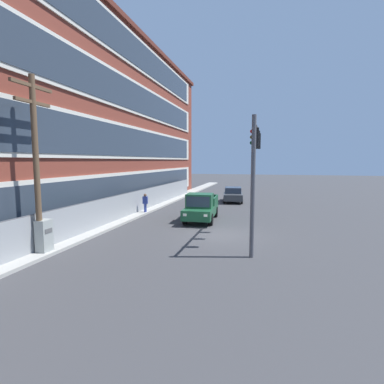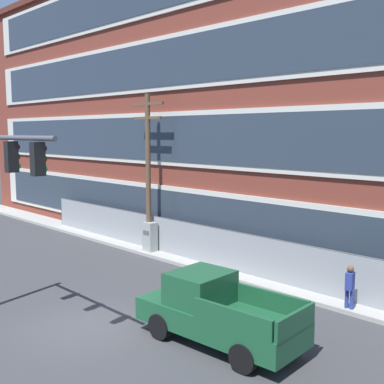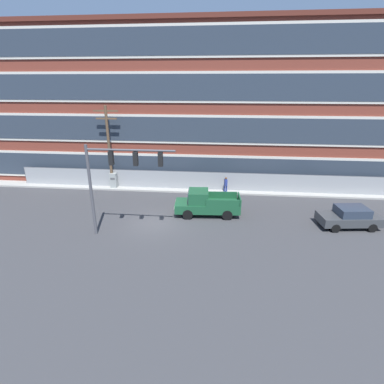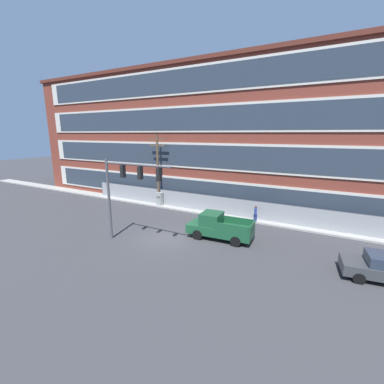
# 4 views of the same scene
# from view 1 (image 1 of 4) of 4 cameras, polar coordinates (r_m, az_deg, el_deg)

# --- Properties ---
(ground_plane) EXTENTS (160.00, 160.00, 0.00)m
(ground_plane) POSITION_cam_1_polar(r_m,az_deg,el_deg) (18.07, 5.33, -8.09)
(ground_plane) COLOR #38383A
(sidewalk_building_side) EXTENTS (80.00, 1.65, 0.16)m
(sidewalk_building_side) POSITION_cam_1_polar(r_m,az_deg,el_deg) (20.65, -16.33, -6.29)
(sidewalk_building_side) COLOR #9E9B93
(sidewalk_building_side) RESTS_ON ground
(brick_mill_building) EXTENTS (53.33, 10.83, 15.65)m
(brick_mill_building) POSITION_cam_1_polar(r_m,az_deg,el_deg) (23.85, -30.02, 13.51)
(brick_mill_building) COLOR brown
(brick_mill_building) RESTS_ON ground
(chain_link_fence) EXTENTS (36.32, 0.06, 1.94)m
(chain_link_fence) POSITION_cam_1_polar(r_m,az_deg,el_deg) (22.88, -13.05, -2.72)
(chain_link_fence) COLOR gray
(chain_link_fence) RESTS_ON ground
(traffic_signal_mast) EXTENTS (5.91, 0.43, 6.39)m
(traffic_signal_mast) POSITION_cam_1_polar(r_m,az_deg,el_deg) (15.39, 11.96, 6.93)
(traffic_signal_mast) COLOR #4C4C51
(traffic_signal_mast) RESTS_ON ground
(pickup_truck_dark_green) EXTENTS (5.32, 2.30, 2.06)m
(pickup_truck_dark_green) POSITION_cam_1_polar(r_m,az_deg,el_deg) (21.88, 1.74, -3.01)
(pickup_truck_dark_green) COLOR #194C2D
(pickup_truck_dark_green) RESTS_ON ground
(sedan_dark_grey) EXTENTS (4.49, 2.40, 1.56)m
(sedan_dark_grey) POSITION_cam_1_polar(r_m,az_deg,el_deg) (32.18, 7.82, -0.47)
(sedan_dark_grey) COLOR #383A3D
(sedan_dark_grey) RESTS_ON ground
(utility_pole_near_corner) EXTENTS (2.37, 0.26, 8.15)m
(utility_pole_near_corner) POSITION_cam_1_polar(r_m,az_deg,el_deg) (15.24, -27.60, 5.78)
(utility_pole_near_corner) COLOR brown
(utility_pole_near_corner) RESTS_ON ground
(electrical_cabinet) EXTENTS (0.66, 0.53, 1.65)m
(electrical_cabinet) POSITION_cam_1_polar(r_m,az_deg,el_deg) (15.74, -26.33, -7.73)
(electrical_cabinet) COLOR #939993
(electrical_cabinet) RESTS_ON ground
(pedestrian_near_cabinet) EXTENTS (0.32, 0.44, 1.69)m
(pedestrian_near_cabinet) POSITION_cam_1_polar(r_m,az_deg,el_deg) (24.97, -8.90, -1.94)
(pedestrian_near_cabinet) COLOR navy
(pedestrian_near_cabinet) RESTS_ON ground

